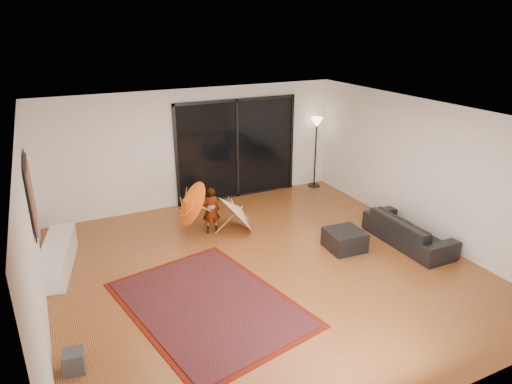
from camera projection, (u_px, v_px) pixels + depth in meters
floor at (264, 269)px, 8.02m from camera, size 7.00×7.00×0.00m
ceiling at (266, 116)px, 7.06m from camera, size 7.00×7.00×0.00m
wall_back at (196, 147)px, 10.49m from camera, size 7.00×0.00×7.00m
wall_front at (421, 311)px, 4.59m from camera, size 7.00×0.00×7.00m
wall_left at (33, 239)px, 6.12m from camera, size 0.00×7.00×7.00m
wall_right at (424, 169)px, 8.96m from camera, size 0.00×7.00×7.00m
sliding_door at (237, 149)px, 10.92m from camera, size 3.06×0.07×2.40m
painting at (30, 193)px, 6.87m from camera, size 0.04×1.28×1.08m
media_console at (58, 256)px, 7.94m from camera, size 0.78×1.78×0.48m
speaker at (74, 361)px, 5.64m from camera, size 0.28×0.28×0.29m
persian_rug at (209, 304)px, 7.01m from camera, size 2.76×3.44×0.02m
sofa at (408, 231)px, 8.83m from camera, size 0.77×1.92×0.56m
ottoman at (344, 240)px, 8.66m from camera, size 0.70×0.70×0.38m
floor_lamp at (316, 133)px, 11.51m from camera, size 0.31×0.31×1.82m
child at (211, 210)px, 9.21m from camera, size 0.41×0.33×0.99m
parasol_orange at (185, 205)px, 8.86m from camera, size 0.62×0.92×0.91m
parasol_white at (241, 207)px, 9.33m from camera, size 0.76×0.98×0.99m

